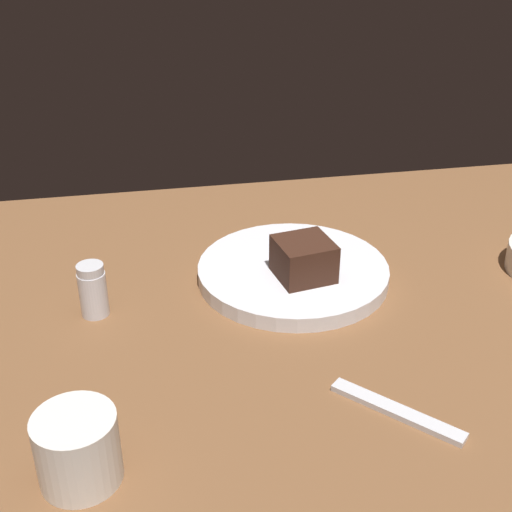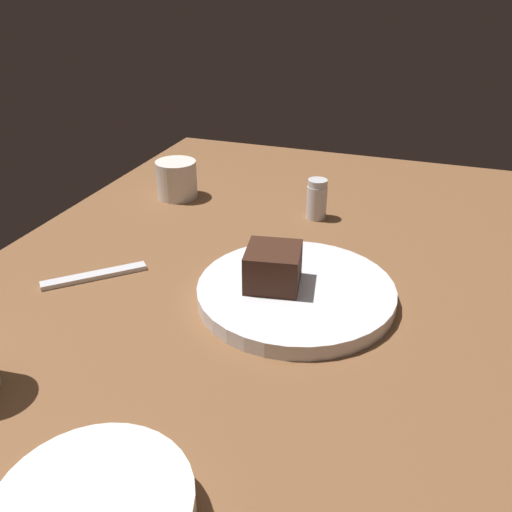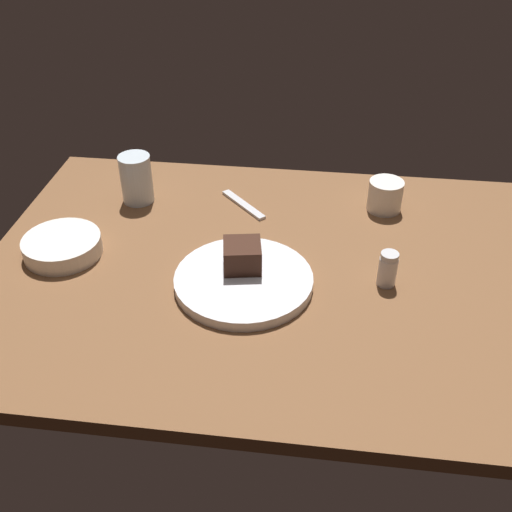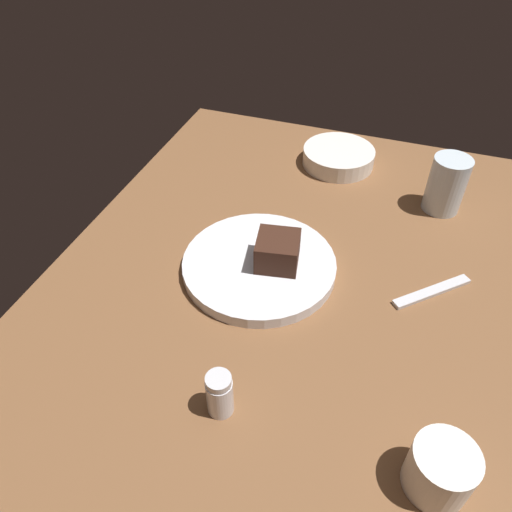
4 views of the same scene
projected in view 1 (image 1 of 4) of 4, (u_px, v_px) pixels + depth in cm
name	position (u px, v px, depth cm)	size (l,w,h in cm)	color
dining_table	(259.00, 317.00, 90.08)	(120.00, 84.00, 3.00)	brown
dessert_plate	(293.00, 272.00, 95.44)	(26.82, 26.82, 2.13)	silver
chocolate_cake_slice	(304.00, 259.00, 91.10)	(7.14, 7.23, 5.32)	#381E14
salt_shaker	(93.00, 290.00, 86.42)	(3.61, 3.61, 7.23)	silver
coffee_cup	(78.00, 449.00, 62.15)	(7.80, 7.80, 7.19)	silver
dessert_spoon	(397.00, 411.00, 71.34)	(15.00, 1.80, 0.70)	silver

